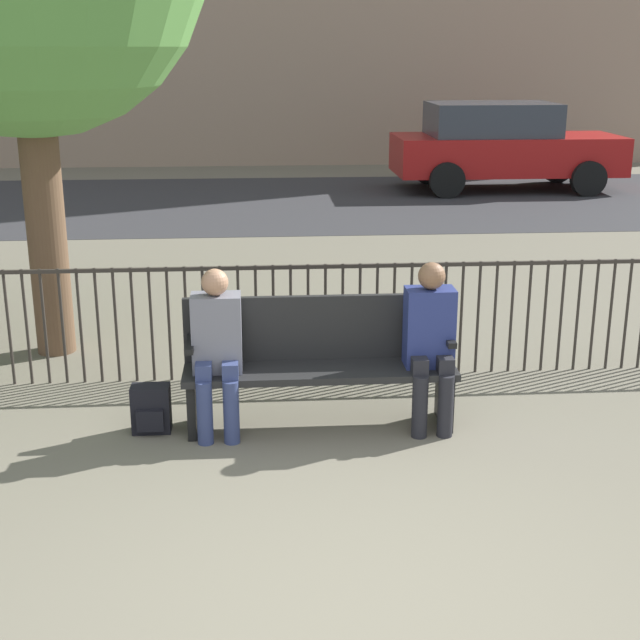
% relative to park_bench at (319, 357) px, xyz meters
% --- Properties ---
extents(ground_plane, '(80.00, 80.00, 0.00)m').
position_rel_park_bench_xyz_m(ground_plane, '(0.00, -2.39, -0.50)').
color(ground_plane, '#605B4C').
extents(park_bench, '(1.91, 0.45, 0.92)m').
position_rel_park_bench_xyz_m(park_bench, '(0.00, 0.00, 0.00)').
color(park_bench, black).
rests_on(park_bench, ground).
extents(seated_person_0, '(0.34, 0.39, 1.18)m').
position_rel_park_bench_xyz_m(seated_person_0, '(-0.71, -0.13, 0.16)').
color(seated_person_0, navy).
rests_on(seated_person_0, ground).
extents(seated_person_1, '(0.34, 0.39, 1.20)m').
position_rel_park_bench_xyz_m(seated_person_1, '(0.77, -0.13, 0.17)').
color(seated_person_1, black).
rests_on(seated_person_1, ground).
extents(backpack, '(0.27, 0.20, 0.34)m').
position_rel_park_bench_xyz_m(backpack, '(-1.19, -0.08, -0.33)').
color(backpack, black).
rests_on(backpack, ground).
extents(fence_railing, '(9.01, 0.03, 0.95)m').
position_rel_park_bench_xyz_m(fence_railing, '(-0.02, 0.94, 0.06)').
color(fence_railing, '#2D2823').
rests_on(fence_railing, ground).
extents(street_surface, '(24.00, 6.00, 0.01)m').
position_rel_park_bench_xyz_m(street_surface, '(0.00, 9.61, -0.49)').
color(street_surface, '#2B2B2D').
rests_on(street_surface, ground).
extents(parked_car_0, '(4.20, 1.94, 1.62)m').
position_rel_park_bench_xyz_m(parked_car_0, '(4.23, 10.70, 0.34)').
color(parked_car_0, maroon).
rests_on(parked_car_0, ground).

